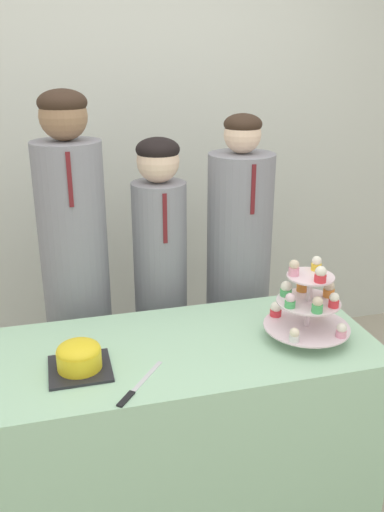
{
  "coord_description": "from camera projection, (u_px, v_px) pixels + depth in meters",
  "views": [
    {
      "loc": [
        -0.43,
        -1.4,
        1.78
      ],
      "look_at": [
        0.03,
        0.35,
        1.1
      ],
      "focal_mm": 38.0,
      "sensor_mm": 36.0,
      "label": 1
    }
  ],
  "objects": [
    {
      "name": "wall_back",
      "position": [
        126.0,
        134.0,
        3.06
      ],
      "size": [
        9.0,
        0.06,
        2.7
      ],
      "color": "silver",
      "rests_on": "ground_plane"
    },
    {
      "name": "student_1",
      "position": [
        161.0,
        293.0,
        2.57
      ],
      "size": [
        0.25,
        0.25,
        1.44
      ],
      "color": "gray",
      "rests_on": "ground_plane"
    },
    {
      "name": "student_2",
      "position": [
        238.0,
        283.0,
        2.66
      ],
      "size": [
        0.31,
        0.31,
        1.53
      ],
      "color": "gray",
      "rests_on": "ground_plane"
    },
    {
      "name": "student_0",
      "position": [
        77.0,
        286.0,
        2.45
      ],
      "size": [
        0.3,
        0.3,
        1.65
      ],
      "color": "gray",
      "rests_on": "ground_plane"
    },
    {
      "name": "round_cake",
      "position": [
        79.0,
        357.0,
        1.85
      ],
      "size": [
        0.21,
        0.21,
        0.11
      ],
      "color": "#232328",
      "rests_on": "table"
    },
    {
      "name": "table",
      "position": [
        187.0,
        428.0,
        2.16
      ],
      "size": [
        1.43,
        0.64,
        0.76
      ],
      "color": "#A8DBB2",
      "rests_on": "ground_plane"
    },
    {
      "name": "cake_knife",
      "position": [
        134.0,
        391.0,
        1.75
      ],
      "size": [
        0.19,
        0.23,
        0.01
      ],
      "rotation": [
        0.0,
        0.0,
        0.9
      ],
      "color": "silver",
      "rests_on": "table"
    },
    {
      "name": "cupcake_stand",
      "position": [
        308.0,
        303.0,
        2.03
      ],
      "size": [
        0.33,
        0.33,
        0.32
      ],
      "color": "silver",
      "rests_on": "table"
    }
  ]
}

